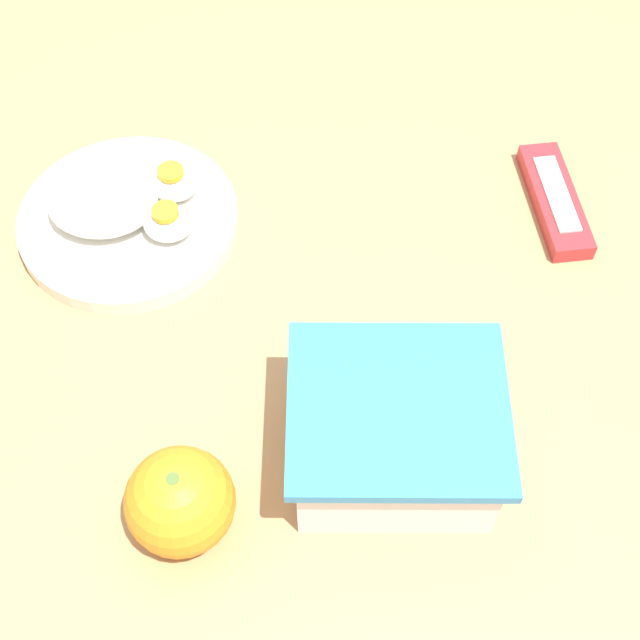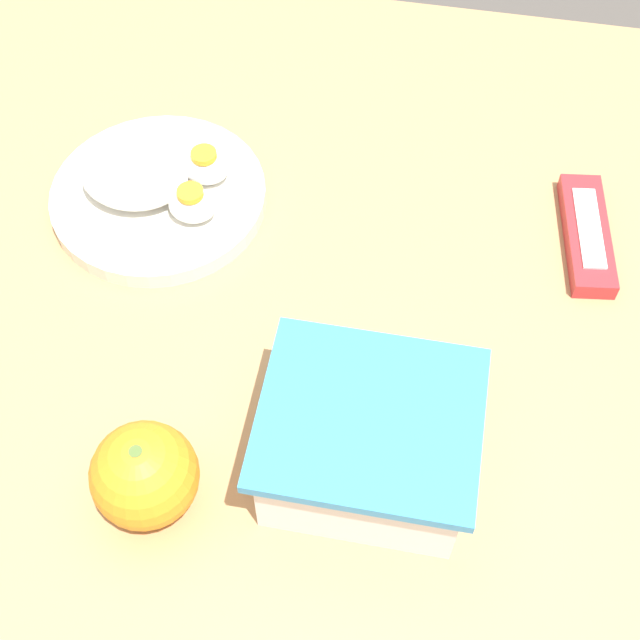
% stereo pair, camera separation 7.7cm
% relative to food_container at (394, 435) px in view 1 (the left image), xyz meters
% --- Properties ---
extents(ground_plane, '(10.00, 10.00, 0.00)m').
position_rel_food_container_xyz_m(ground_plane, '(0.05, -0.17, -0.78)').
color(ground_plane, '#4C4742').
extents(table, '(1.13, 0.88, 0.74)m').
position_rel_food_container_xyz_m(table, '(0.05, -0.17, -0.15)').
color(table, '#AD7F51').
rests_on(table, ground_plane).
extents(food_container, '(0.17, 0.15, 0.09)m').
position_rel_food_container_xyz_m(food_container, '(0.00, 0.00, 0.00)').
color(food_container, white).
rests_on(food_container, table).
extents(orange_fruit, '(0.08, 0.08, 0.08)m').
position_rel_food_container_xyz_m(orange_fruit, '(0.16, 0.06, 0.00)').
color(orange_fruit, orange).
rests_on(orange_fruit, table).
extents(rice_plate, '(0.21, 0.21, 0.05)m').
position_rel_food_container_xyz_m(rice_plate, '(0.25, -0.24, -0.02)').
color(rice_plate, silver).
rests_on(rice_plate, table).
extents(candy_bar, '(0.06, 0.14, 0.02)m').
position_rel_food_container_xyz_m(candy_bar, '(-0.17, -0.27, -0.03)').
color(candy_bar, '#B7282D').
rests_on(candy_bar, table).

